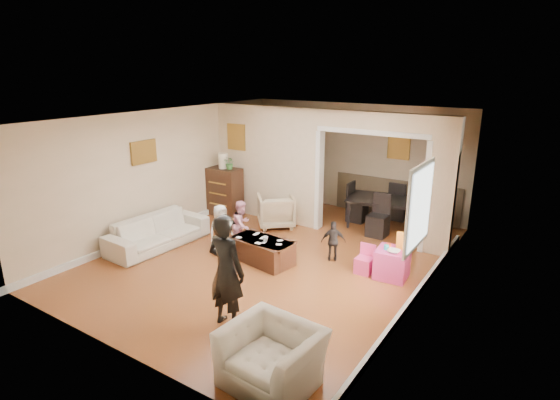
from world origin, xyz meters
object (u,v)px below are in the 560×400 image
Objects in this scene: dresser at (224,192)px; cyan_cup at (386,247)px; coffee_cup at (265,239)px; table_lamp at (223,161)px; adult_person at (226,271)px; coffee_table at (263,251)px; child_kneel_b at (242,225)px; play_table at (392,264)px; child_kneel_a at (221,230)px; dining_table at (389,213)px; child_toddler at (333,241)px; sofa at (158,232)px; armchair_back at (276,211)px; armchair_front at (272,357)px.

dresser is 14.23× the size of cyan_cup.
dresser is 4.56m from cyan_cup.
table_lamp is at bearing 143.97° from coffee_cup.
coffee_table is at bearing -65.26° from adult_person.
child_kneel_b reaches higher than coffee_cup.
play_table is 0.53× the size of child_kneel_a.
dining_table reaches higher than coffee_table.
coffee_cup is 0.14× the size of child_toddler.
sofa reaches higher than play_table.
child_kneel_a is (-0.95, -0.10, 0.01)m from coffee_cup.
child_kneel_a is at bearing -4.44° from child_toddler.
armchair_back is (1.31, 2.24, 0.06)m from sofa.
dining_table is at bearing 170.30° from armchair_back.
child_kneel_b reaches higher than armchair_back.
dresser is at bearing -45.84° from child_toddler.
child_kneel_a is 1.01× the size of child_kneel_b.
dresser is 2.93m from coffee_table.
dresser is 2.19× the size of play_table.
child_toddler is at bearing 173.44° from cyan_cup.
child_kneel_b is at bearing -40.98° from dresser.
child_kneel_a is (-2.94, -0.78, -0.05)m from cyan_cup.
play_table is at bearing 146.74° from child_toddler.
table_lamp is 4.50× the size of cyan_cup.
dining_table is at bearing 108.87° from cyan_cup.
child_kneel_a is (0.00, -1.86, 0.13)m from armchair_back.
table_lamp is at bearing 0.00° from dresser.
adult_person reaches higher than child_kneel_b.
adult_person is at bearing -49.50° from table_lamp.
adult_person is at bearing 54.96° from child_toddler.
armchair_back is 9.83× the size of cyan_cup.
armchair_front is 1.05× the size of child_kneel_a.
cyan_cup is 3.04m from child_kneel_a.
sofa is 25.83× the size of cyan_cup.
adult_person is at bearing -116.42° from cyan_cup.
adult_person reaches higher than child_toddler.
sofa is at bearing -85.40° from dresser.
coffee_cup is 1.25m from child_toddler.
child_kneel_b reaches higher than armchair_front.
coffee_table is 2.19m from adult_person.
child_kneel_b reaches higher than play_table.
sofa is 2.48m from table_lamp.
dresser is (-4.32, 4.32, 0.24)m from armchair_front.
coffee_table is at bearing -162.70° from play_table.
sofa is 1.38m from child_kneel_a.
play_table is 3.16m from child_kneel_a.
sofa is 2.14× the size of child_kneel_b.
dining_table is at bearing 69.25° from coffee_cup.
armchair_back reaches higher than dining_table.
adult_person is at bearing -67.70° from coffee_table.
cyan_cup is 0.08× the size of child_kneel_b.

